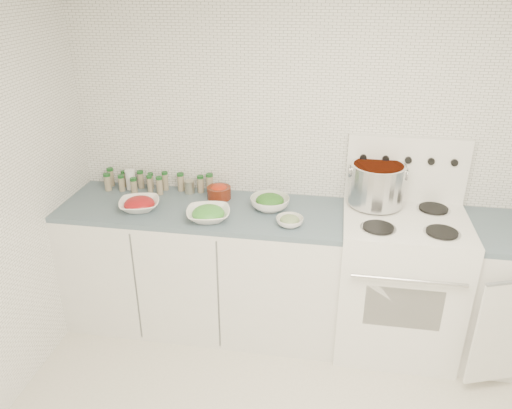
# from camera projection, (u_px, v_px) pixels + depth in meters

# --- Properties ---
(room_walls) EXTENTS (3.54, 3.04, 2.52)m
(room_walls) POSITION_uv_depth(u_px,v_px,m) (327.00, 199.00, 1.80)
(room_walls) COLOR white
(room_walls) RESTS_ON ground
(counter_left) EXTENTS (1.85, 0.62, 0.90)m
(counter_left) POSITION_uv_depth(u_px,v_px,m) (204.00, 266.00, 3.46)
(counter_left) COLOR white
(counter_left) RESTS_ON ground
(stove) EXTENTS (0.76, 0.70, 1.36)m
(stove) POSITION_uv_depth(u_px,v_px,m) (398.00, 278.00, 3.24)
(stove) COLOR white
(stove) RESTS_ON ground
(stock_pot) EXTENTS (0.37, 0.34, 0.26)m
(stock_pot) POSITION_uv_depth(u_px,v_px,m) (377.00, 183.00, 3.16)
(stock_pot) COLOR silver
(stock_pot) RESTS_ON stove
(bowl_tomato) EXTENTS (0.32, 0.32, 0.09)m
(bowl_tomato) POSITION_uv_depth(u_px,v_px,m) (139.00, 204.00, 3.23)
(bowl_tomato) COLOR white
(bowl_tomato) RESTS_ON counter_left
(bowl_snowpea) EXTENTS (0.33, 0.33, 0.09)m
(bowl_snowpea) POSITION_uv_depth(u_px,v_px,m) (208.00, 214.00, 3.10)
(bowl_snowpea) COLOR white
(bowl_snowpea) RESTS_ON counter_left
(bowl_broccoli) EXTENTS (0.29, 0.29, 0.10)m
(bowl_broccoli) POSITION_uv_depth(u_px,v_px,m) (270.00, 202.00, 3.23)
(bowl_broccoli) COLOR white
(bowl_broccoli) RESTS_ON counter_left
(bowl_zucchini) EXTENTS (0.19, 0.19, 0.07)m
(bowl_zucchini) POSITION_uv_depth(u_px,v_px,m) (290.00, 221.00, 3.03)
(bowl_zucchini) COLOR white
(bowl_zucchini) RESTS_ON counter_left
(bowl_pepper) EXTENTS (0.16, 0.16, 0.10)m
(bowl_pepper) POSITION_uv_depth(u_px,v_px,m) (219.00, 191.00, 3.38)
(bowl_pepper) COLOR #581D0F
(bowl_pepper) RESTS_ON counter_left
(salt_canister) EXTENTS (0.08, 0.08, 0.14)m
(salt_canister) POSITION_uv_depth(u_px,v_px,m) (131.00, 179.00, 3.52)
(salt_canister) COLOR white
(salt_canister) RESTS_ON counter_left
(tin_can) EXTENTS (0.08, 0.08, 0.09)m
(tin_can) POSITION_uv_depth(u_px,v_px,m) (190.00, 187.00, 3.46)
(tin_can) COLOR #9C9984
(tin_can) RESTS_ON counter_left
(spice_cluster) EXTENTS (0.78, 0.16, 0.14)m
(spice_cluster) POSITION_uv_depth(u_px,v_px,m) (152.00, 182.00, 3.50)
(spice_cluster) COLOR gray
(spice_cluster) RESTS_ON counter_left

